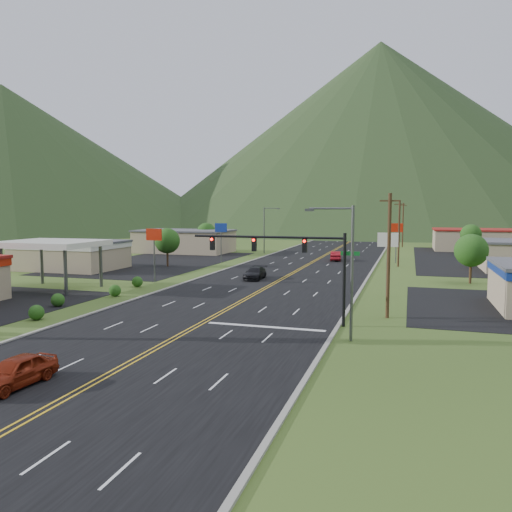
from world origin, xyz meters
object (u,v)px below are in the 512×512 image
(traffic_signal, at_px, (291,254))
(car_dark_mid, at_px, (255,273))
(streetlight_west, at_px, (266,227))
(streetlight_east, at_px, (347,264))
(gas_canopy, at_px, (52,245))
(car_red_near, at_px, (16,372))
(car_red_far, at_px, (336,256))

(traffic_signal, bearing_deg, car_dark_mid, 113.99)
(streetlight_west, bearing_deg, car_dark_mid, -76.08)
(streetlight_east, height_order, streetlight_west, same)
(streetlight_west, bearing_deg, gas_canopy, -102.13)
(streetlight_east, bearing_deg, gas_canopy, 160.12)
(traffic_signal, xyz_separation_m, car_red_near, (-9.82, -17.57, -4.57))
(car_dark_mid, bearing_deg, car_red_near, -92.38)
(car_red_near, bearing_deg, streetlight_east, 46.65)
(traffic_signal, bearing_deg, gas_canopy, 164.30)
(streetlight_west, bearing_deg, traffic_signal, -72.03)
(car_red_near, bearing_deg, gas_canopy, 129.68)
(traffic_signal, relative_size, streetlight_west, 1.46)
(streetlight_west, bearing_deg, car_red_far, -31.75)
(streetlight_east, bearing_deg, streetlight_west, 110.86)
(streetlight_east, relative_size, car_red_near, 2.03)
(streetlight_east, distance_m, streetlight_west, 64.21)
(traffic_signal, height_order, streetlight_west, streetlight_west)
(streetlight_west, xyz_separation_m, gas_canopy, (-10.32, -48.00, -0.31))
(streetlight_east, distance_m, car_dark_mid, 29.79)
(gas_canopy, distance_m, car_red_near, 31.93)
(streetlight_west, xyz_separation_m, car_red_near, (8.34, -73.58, -4.42))
(gas_canopy, bearing_deg, car_dark_mid, 36.09)
(streetlight_west, relative_size, car_red_near, 2.03)
(traffic_signal, distance_m, car_dark_mid, 24.21)
(car_red_near, bearing_deg, traffic_signal, 64.37)
(car_red_far, bearing_deg, traffic_signal, 87.78)
(gas_canopy, bearing_deg, streetlight_east, -19.88)
(car_red_near, relative_size, car_dark_mid, 0.88)
(streetlight_east, distance_m, gas_canopy, 35.28)
(gas_canopy, height_order, car_red_near, gas_canopy)
(traffic_signal, distance_m, streetlight_east, 6.17)
(traffic_signal, bearing_deg, car_red_far, 93.91)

